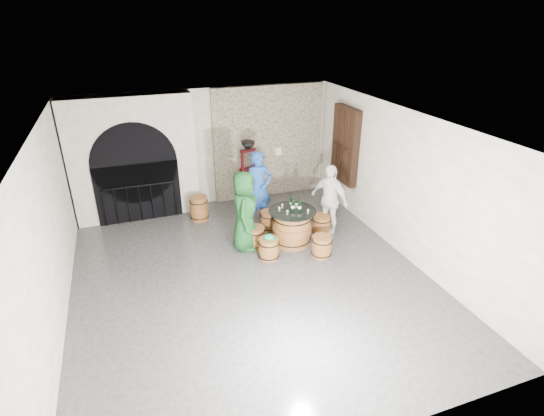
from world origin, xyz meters
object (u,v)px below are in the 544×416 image
object	(u,v)px
corking_press	(249,168)
barrel_stool_near_left	(269,249)
wine_bottle_right	(292,202)
barrel_stool_far	(269,220)
person_green	(245,211)
person_white	(329,200)
barrel_stool_left	(255,237)
side_barrel	(199,208)
barrel_stool_near_right	(322,246)
barrel_stool_right	(321,225)
wine_bottle_left	(293,205)
wine_bottle_center	(299,206)
barrel_table	(292,227)
person_blue	(259,189)

from	to	relation	value
corking_press	barrel_stool_near_left	bearing A→B (deg)	-109.30
wine_bottle_right	barrel_stool_far	bearing A→B (deg)	117.16
person_green	person_white	size ratio (longest dim) A/B	1.06
barrel_stool_left	barrel_stool_far	xyz separation A→B (m)	(0.59, 0.68, 0.00)
wine_bottle_right	side_barrel	world-z (taller)	wine_bottle_right
barrel_stool_near_right	side_barrel	xyz separation A→B (m)	(-2.22, 2.73, 0.08)
person_green	side_barrel	world-z (taller)	person_green
barrel_stool_right	side_barrel	bearing A→B (deg)	146.08
barrel_stool_near_right	wine_bottle_right	distance (m)	1.26
barrel_stool_left	person_green	world-z (taller)	person_green
wine_bottle_left	wine_bottle_right	xyz separation A→B (m)	(0.05, 0.20, 0.00)
person_white	side_barrel	world-z (taller)	person_white
wine_bottle_center	wine_bottle_right	distance (m)	0.28
barrel_stool_far	barrel_stool_near_left	size ratio (longest dim) A/B	1.00
person_green	corking_press	xyz separation A→B (m)	(0.83, 2.39, 0.11)
barrel_stool_far	corking_press	distance (m)	1.92
barrel_stool_near_left	wine_bottle_left	distance (m)	1.14
person_white	wine_bottle_left	xyz separation A→B (m)	(-1.03, -0.21, 0.10)
wine_bottle_center	wine_bottle_right	size ratio (longest dim) A/B	1.00
barrel_stool_left	barrel_stool_right	world-z (taller)	same
barrel_table	person_blue	distance (m)	1.41
barrel_table	person_white	xyz separation A→B (m)	(1.04, 0.21, 0.46)
barrel_stool_right	barrel_stool_left	bearing A→B (deg)	-179.18
wine_bottle_right	side_barrel	bearing A→B (deg)	136.65
barrel_stool_near_left	side_barrel	distance (m)	2.66
barrel_stool_left	person_blue	size ratio (longest dim) A/B	0.26
wine_bottle_left	wine_bottle_center	bearing A→B (deg)	-29.17
barrel_stool_near_left	barrel_stool_right	bearing A→B (deg)	21.69
person_green	corking_press	distance (m)	2.53
wine_bottle_right	wine_bottle_left	bearing A→B (deg)	-104.30
barrel_stool_right	side_barrel	size ratio (longest dim) A/B	0.76
barrel_stool_far	side_barrel	distance (m)	1.92
person_white	corking_press	distance (m)	2.70
person_green	wine_bottle_left	world-z (taller)	person_green
wine_bottle_right	corking_press	xyz separation A→B (m)	(-0.32, 2.38, 0.07)
barrel_stool_far	barrel_stool_right	bearing A→B (deg)	-30.48
person_blue	corking_press	bearing A→B (deg)	76.67
barrel_stool_near_right	wine_bottle_left	size ratio (longest dim) A/B	1.51
barrel_table	wine_bottle_left	xyz separation A→B (m)	(0.01, -0.00, 0.56)
corking_press	person_green	bearing A→B (deg)	-119.38
side_barrel	person_white	bearing A→B (deg)	-31.60
wine_bottle_center	side_barrel	xyz separation A→B (m)	(-1.96, 2.04, -0.65)
person_green	side_barrel	bearing A→B (deg)	45.05
barrel_table	barrel_stool_far	world-z (taller)	barrel_table
barrel_stool_right	barrel_stool_near_right	world-z (taller)	same
barrel_stool_left	barrel_stool_near_right	world-z (taller)	same
barrel_stool_far	barrel_stool_left	bearing A→B (deg)	-130.92
barrel_stool_near_left	person_blue	xyz separation A→B (m)	(0.34, 1.70, 0.72)
barrel_stool_near_right	person_blue	bearing A→B (deg)	111.85
side_barrel	barrel_stool_left	bearing A→B (deg)	-62.28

